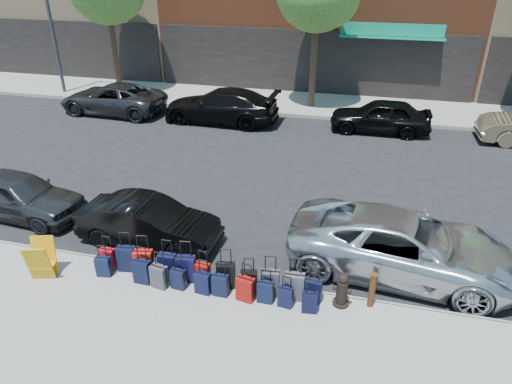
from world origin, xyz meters
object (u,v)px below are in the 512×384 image
(car_near_0, at_px, (19,195))
(display_rack, at_px, (42,260))
(streetlight, at_px, (51,3))
(car_near_1, at_px, (149,223))
(car_far_0, at_px, (113,99))
(car_far_1, at_px, (221,106))
(bollard, at_px, (372,290))
(fire_hydrant, at_px, (342,291))
(car_near_2, at_px, (403,245))
(car_far_2, at_px, (380,116))
(suitcase_front_5, at_px, (202,273))

(car_near_0, bearing_deg, display_rack, -128.93)
(streetlight, xyz_separation_m, car_near_1, (10.71, -12.15, -4.04))
(car_far_0, bearing_deg, car_far_1, 92.12)
(car_near_1, bearing_deg, car_near_0, 86.91)
(bollard, relative_size, car_far_1, 0.16)
(car_near_1, bearing_deg, streetlight, 43.78)
(display_rack, bearing_deg, streetlight, 105.62)
(fire_hydrant, bearing_deg, car_far_0, 146.02)
(fire_hydrant, relative_size, car_near_0, 0.20)
(car_near_0, xyz_separation_m, car_near_1, (4.34, -0.42, -0.05))
(car_near_0, relative_size, car_near_1, 1.05)
(bollard, bearing_deg, display_rack, -173.78)
(car_near_2, bearing_deg, bollard, 163.36)
(car_near_2, height_order, car_far_2, car_near_2)
(streetlight, xyz_separation_m, display_rack, (9.01, -14.28, -4.03))
(car_near_2, bearing_deg, car_far_1, 43.97)
(streetlight, xyz_separation_m, car_near_2, (17.19, -11.82, -3.91))
(streetlight, bearing_deg, car_far_0, -29.00)
(suitcase_front_5, distance_m, car_far_2, 12.35)
(fire_hydrant, bearing_deg, car_near_0, 178.87)
(suitcase_front_5, height_order, car_near_2, car_near_2)
(car_near_0, bearing_deg, streetlight, 33.42)
(bollard, bearing_deg, car_near_0, 170.36)
(car_near_1, height_order, car_far_1, car_far_1)
(car_far_0, bearing_deg, streetlight, -116.59)
(display_rack, bearing_deg, car_far_2, 41.83)
(suitcase_front_5, xyz_separation_m, car_far_2, (3.90, 11.71, 0.30))
(car_near_2, xyz_separation_m, car_far_1, (-7.63, 9.53, 0.01))
(car_near_1, distance_m, car_far_1, 9.93)
(bollard, height_order, car_far_0, car_far_0)
(fire_hydrant, relative_size, display_rack, 0.83)
(car_near_0, relative_size, car_far_2, 0.94)
(fire_hydrant, relative_size, car_far_1, 0.15)
(display_rack, bearing_deg, car_near_0, 119.49)
(car_near_2, distance_m, car_far_1, 12.21)
(car_near_1, height_order, car_far_0, car_far_0)
(car_near_0, relative_size, car_far_0, 0.78)
(car_near_0, bearing_deg, car_far_2, -41.20)
(suitcase_front_5, bearing_deg, car_far_1, 113.43)
(suitcase_front_5, distance_m, car_far_0, 14.26)
(display_rack, xyz_separation_m, car_far_0, (-4.93, 12.02, 0.08))
(car_near_1, relative_size, car_far_2, 0.90)
(suitcase_front_5, distance_m, car_near_0, 6.63)
(suitcase_front_5, xyz_separation_m, bollard, (3.80, 0.14, 0.17))
(suitcase_front_5, bearing_deg, fire_hydrant, 8.33)
(car_near_1, xyz_separation_m, car_far_1, (-1.15, 9.86, 0.14))
(car_far_0, bearing_deg, car_near_1, 36.22)
(display_rack, relative_size, car_far_1, 0.18)
(car_near_2, relative_size, car_far_2, 1.29)
(streetlight, xyz_separation_m, bollard, (16.52, -13.46, -4.07))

